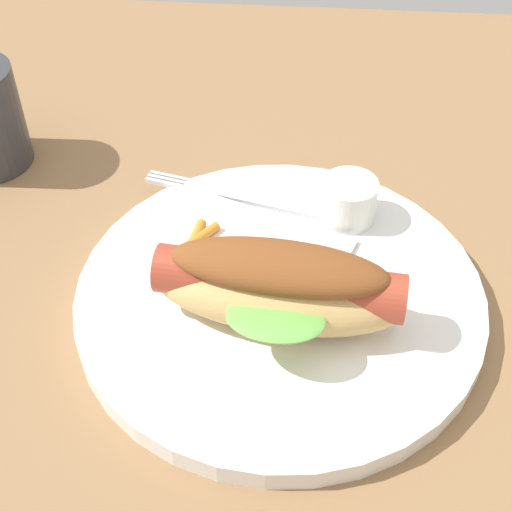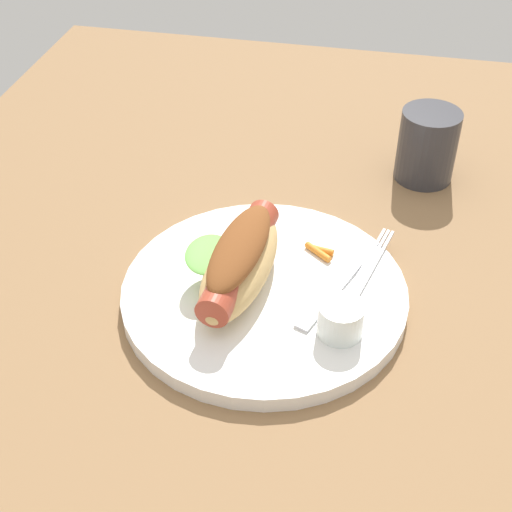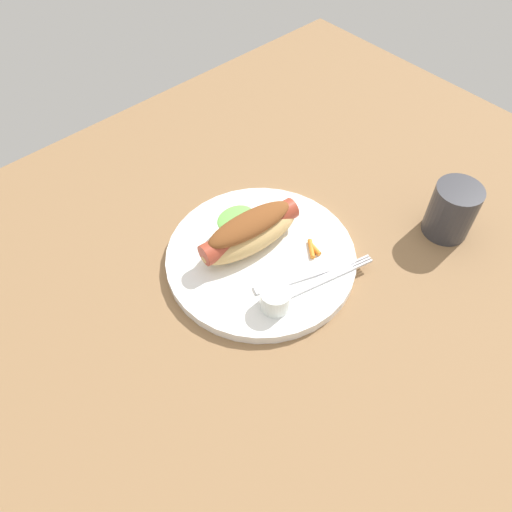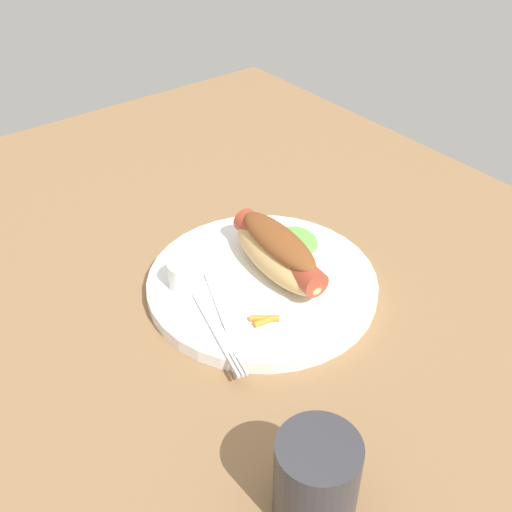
{
  "view_description": "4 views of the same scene",
  "coord_description": "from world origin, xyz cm",
  "px_view_note": "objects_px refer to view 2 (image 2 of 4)",
  "views": [
    {
      "loc": [
        -1.17,
        33.74,
        37.76
      ],
      "look_at": [
        1.61,
        0.01,
        4.62
      ],
      "focal_mm": 51.67,
      "sensor_mm": 36.0,
      "label": 1
    },
    {
      "loc": [
        -50.92,
        -9.88,
        48.43
      ],
      "look_at": [
        -1.18,
        0.58,
        6.35
      ],
      "focal_mm": 51.08,
      "sensor_mm": 36.0,
      "label": 2
    },
    {
      "loc": [
        -30.71,
        -33.22,
        57.88
      ],
      "look_at": [
        -1.97,
        -1.14,
        3.89
      ],
      "focal_mm": 35.14,
      "sensor_mm": 36.0,
      "label": 3
    },
    {
      "loc": [
        44.65,
        -35.44,
        48.08
      ],
      "look_at": [
        0.29,
        -1.16,
        5.65
      ],
      "focal_mm": 43.3,
      "sensor_mm": 36.0,
      "label": 4
    }
  ],
  "objects_px": {
    "fork": "(361,280)",
    "knife": "(339,283)",
    "drinking_cup": "(427,146)",
    "carrot_garnish": "(320,251)",
    "sauce_ramekin": "(341,319)",
    "plate": "(267,296)",
    "hot_dog": "(239,261)"
  },
  "relations": [
    {
      "from": "carrot_garnish",
      "to": "drinking_cup",
      "type": "xyz_separation_m",
      "value": [
        0.19,
        -0.1,
        0.02
      ]
    },
    {
      "from": "sauce_ramekin",
      "to": "carrot_garnish",
      "type": "height_order",
      "value": "sauce_ramekin"
    },
    {
      "from": "sauce_ramekin",
      "to": "carrot_garnish",
      "type": "bearing_deg",
      "value": 17.02
    },
    {
      "from": "drinking_cup",
      "to": "knife",
      "type": "bearing_deg",
      "value": 162.43
    },
    {
      "from": "carrot_garnish",
      "to": "hot_dog",
      "type": "bearing_deg",
      "value": 131.1
    },
    {
      "from": "fork",
      "to": "knife",
      "type": "relative_size",
      "value": 1.09
    },
    {
      "from": "sauce_ramekin",
      "to": "fork",
      "type": "xyz_separation_m",
      "value": [
        0.07,
        -0.01,
        -0.01
      ]
    },
    {
      "from": "sauce_ramekin",
      "to": "carrot_garnish",
      "type": "distance_m",
      "value": 0.11
    },
    {
      "from": "hot_dog",
      "to": "plate",
      "type": "bearing_deg",
      "value": -89.73
    },
    {
      "from": "carrot_garnish",
      "to": "drinking_cup",
      "type": "bearing_deg",
      "value": -27.15
    },
    {
      "from": "knife",
      "to": "fork",
      "type": "bearing_deg",
      "value": -47.96
    },
    {
      "from": "drinking_cup",
      "to": "fork",
      "type": "bearing_deg",
      "value": 166.7
    },
    {
      "from": "hot_dog",
      "to": "sauce_ramekin",
      "type": "relative_size",
      "value": 4.01
    },
    {
      "from": "hot_dog",
      "to": "knife",
      "type": "distance_m",
      "value": 0.1
    },
    {
      "from": "hot_dog",
      "to": "carrot_garnish",
      "type": "relative_size",
      "value": 5.33
    },
    {
      "from": "plate",
      "to": "sauce_ramekin",
      "type": "xyz_separation_m",
      "value": [
        -0.04,
        -0.07,
        0.02
      ]
    },
    {
      "from": "plate",
      "to": "drinking_cup",
      "type": "height_order",
      "value": "drinking_cup"
    },
    {
      "from": "plate",
      "to": "sauce_ramekin",
      "type": "distance_m",
      "value": 0.09
    },
    {
      "from": "fork",
      "to": "drinking_cup",
      "type": "relative_size",
      "value": 1.89
    },
    {
      "from": "drinking_cup",
      "to": "sauce_ramekin",
      "type": "bearing_deg",
      "value": 167.55
    },
    {
      "from": "fork",
      "to": "drinking_cup",
      "type": "distance_m",
      "value": 0.23
    },
    {
      "from": "knife",
      "to": "drinking_cup",
      "type": "bearing_deg",
      "value": 3.39
    },
    {
      "from": "sauce_ramekin",
      "to": "knife",
      "type": "height_order",
      "value": "sauce_ramekin"
    },
    {
      "from": "sauce_ramekin",
      "to": "plate",
      "type": "bearing_deg",
      "value": 60.22
    },
    {
      "from": "knife",
      "to": "drinking_cup",
      "type": "height_order",
      "value": "drinking_cup"
    },
    {
      "from": "fork",
      "to": "knife",
      "type": "distance_m",
      "value": 0.02
    },
    {
      "from": "plate",
      "to": "knife",
      "type": "bearing_deg",
      "value": -71.52
    },
    {
      "from": "plate",
      "to": "drinking_cup",
      "type": "bearing_deg",
      "value": -28.8
    },
    {
      "from": "carrot_garnish",
      "to": "drinking_cup",
      "type": "distance_m",
      "value": 0.22
    },
    {
      "from": "knife",
      "to": "hot_dog",
      "type": "bearing_deg",
      "value": 122.72
    },
    {
      "from": "plate",
      "to": "fork",
      "type": "distance_m",
      "value": 0.09
    },
    {
      "from": "plate",
      "to": "hot_dog",
      "type": "height_order",
      "value": "hot_dog"
    }
  ]
}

